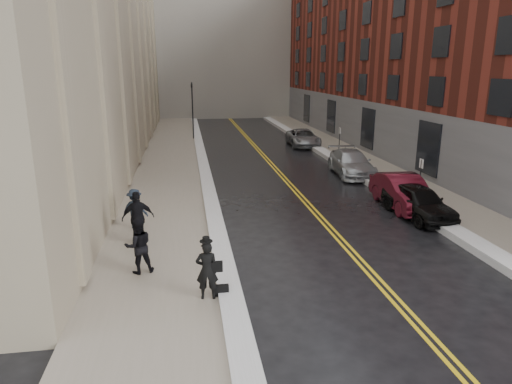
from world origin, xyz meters
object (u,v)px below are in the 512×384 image
object	(u,v)px
pedestrian_main	(207,270)
pedestrian_b	(135,209)
car_maroon	(403,192)
car_silver_far	(303,138)
pedestrian_c	(138,218)
car_silver_near	(351,163)
car_black	(418,201)
pedestrian_a	(139,246)

from	to	relation	value
pedestrian_main	pedestrian_b	size ratio (longest dim) A/B	1.05
car_maroon	car_silver_far	size ratio (longest dim) A/B	0.94
car_silver_far	pedestrian_c	size ratio (longest dim) A/B	2.54
car_silver_near	pedestrian_main	xyz separation A→B (m)	(-9.65, -14.76, 0.26)
car_black	car_maroon	bearing A→B (deg)	86.49
car_silver_near	pedestrian_c	world-z (taller)	pedestrian_c
car_maroon	pedestrian_a	xyz separation A→B (m)	(-11.69, -5.75, 0.27)
car_silver_near	pedestrian_b	world-z (taller)	pedestrian_b
car_black	car_silver_far	size ratio (longest dim) A/B	0.85
car_silver_far	pedestrian_b	size ratio (longest dim) A/B	3.09
pedestrian_main	pedestrian_a	distance (m)	2.89
pedestrian_main	pedestrian_c	distance (m)	5.13
pedestrian_a	pedestrian_c	distance (m)	2.57
car_black	car_silver_near	distance (m)	8.47
pedestrian_b	car_maroon	bearing A→B (deg)	-150.93
car_silver_far	pedestrian_a	bearing A→B (deg)	-112.81
car_black	pedestrian_a	distance (m)	12.45
pedestrian_main	pedestrian_a	size ratio (longest dim) A/B	0.96
car_silver_far	pedestrian_main	bearing A→B (deg)	-107.11
car_silver_near	pedestrian_c	distance (m)	15.69
car_black	pedestrian_b	bearing A→B (deg)	176.32
car_black	pedestrian_c	size ratio (longest dim) A/B	2.16
car_silver_far	car_maroon	bearing A→B (deg)	-86.31
car_silver_far	pedestrian_c	distance (m)	24.21
pedestrian_b	pedestrian_a	bearing A→B (deg)	119.49
car_black	car_silver_near	xyz separation A→B (m)	(0.00, 8.47, 0.02)
car_silver_far	pedestrian_a	size ratio (longest dim) A/B	2.82
pedestrian_main	pedestrian_b	bearing A→B (deg)	-63.48
car_silver_near	car_silver_far	bearing A→B (deg)	95.60
pedestrian_a	pedestrian_c	xyz separation A→B (m)	(-0.25, 2.55, 0.10)
car_black	pedestrian_main	size ratio (longest dim) A/B	2.51
pedestrian_b	car_black	bearing A→B (deg)	-157.88
car_black	car_maroon	size ratio (longest dim) A/B	0.91
pedestrian_b	car_silver_far	bearing A→B (deg)	-99.39
pedestrian_main	pedestrian_c	xyz separation A→B (m)	(-2.29, 4.59, 0.14)
car_black	pedestrian_a	world-z (taller)	pedestrian_a
car_silver_near	pedestrian_b	size ratio (longest dim) A/B	3.16
car_black	car_maroon	world-z (taller)	car_maroon
pedestrian_main	pedestrian_c	world-z (taller)	pedestrian_c
car_black	pedestrian_c	xyz separation A→B (m)	(-11.94, -1.70, 0.41)
car_silver_near	car_maroon	bearing A→B (deg)	-85.60
pedestrian_b	pedestrian_c	xyz separation A→B (m)	(0.29, -1.74, 0.18)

